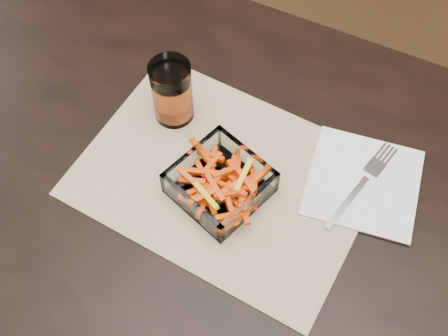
{
  "coord_description": "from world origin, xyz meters",
  "views": [
    {
      "loc": [
        0.06,
        -0.34,
        1.53
      ],
      "look_at": [
        -0.14,
        0.06,
        0.78
      ],
      "focal_mm": 45.0,
      "sensor_mm": 36.0,
      "label": 1
    }
  ],
  "objects_px": {
    "dining_table": "(283,266)",
    "tumbler": "(172,93)",
    "fork": "(363,182)",
    "glass_bowl": "(220,184)"
  },
  "relations": [
    {
      "from": "dining_table",
      "to": "tumbler",
      "type": "distance_m",
      "value": 0.34
    },
    {
      "from": "glass_bowl",
      "to": "tumbler",
      "type": "xyz_separation_m",
      "value": [
        -0.14,
        0.1,
        0.03
      ]
    },
    {
      "from": "fork",
      "to": "dining_table",
      "type": "bearing_deg",
      "value": -100.86
    },
    {
      "from": "dining_table",
      "to": "tumbler",
      "type": "relative_size",
      "value": 13.52
    },
    {
      "from": "dining_table",
      "to": "tumbler",
      "type": "xyz_separation_m",
      "value": [
        -0.27,
        0.14,
        0.15
      ]
    },
    {
      "from": "tumbler",
      "to": "dining_table",
      "type": "bearing_deg",
      "value": -27.25
    },
    {
      "from": "glass_bowl",
      "to": "tumbler",
      "type": "distance_m",
      "value": 0.17
    },
    {
      "from": "glass_bowl",
      "to": "fork",
      "type": "height_order",
      "value": "glass_bowl"
    },
    {
      "from": "fork",
      "to": "tumbler",
      "type": "bearing_deg",
      "value": -165.33
    },
    {
      "from": "dining_table",
      "to": "glass_bowl",
      "type": "bearing_deg",
      "value": 164.05
    }
  ]
}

